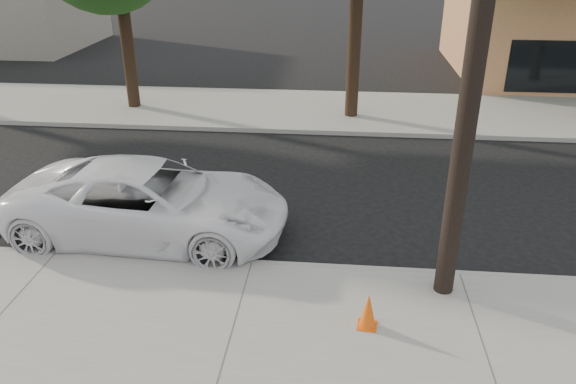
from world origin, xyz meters
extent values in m
plane|color=black|center=(0.00, 0.00, 0.00)|extent=(120.00, 120.00, 0.00)
cube|color=gray|center=(0.00, -4.30, 0.07)|extent=(90.00, 4.40, 0.15)
cube|color=gray|center=(0.00, 8.50, 0.07)|extent=(90.00, 5.00, 0.15)
cube|color=#9E9B93|center=(0.00, -2.10, 0.07)|extent=(90.00, 0.12, 0.16)
cylinder|color=black|center=(3.60, -2.70, 4.65)|extent=(0.34, 0.34, 9.00)
cylinder|color=black|center=(-6.00, 8.20, 2.28)|extent=(0.44, 0.44, 4.25)
cylinder|color=black|center=(2.00, 7.80, 2.53)|extent=(0.44, 0.44, 4.75)
imported|color=white|center=(-2.35, -0.98, 0.82)|extent=(6.03, 3.00, 1.64)
cube|color=#F2570C|center=(2.19, -3.88, 0.16)|extent=(0.35, 0.35, 0.02)
cone|color=#F2570C|center=(2.19, -3.88, 0.46)|extent=(0.31, 0.31, 0.62)
camera|label=1|loc=(1.60, -11.40, 6.06)|focal=35.00mm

